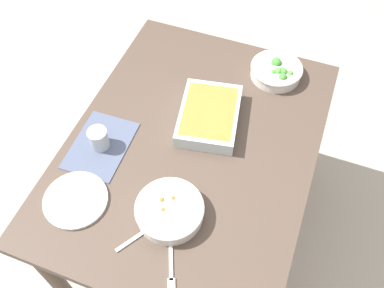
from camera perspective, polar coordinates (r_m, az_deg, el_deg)
The scene contains 11 objects.
ground_plane at distance 2.22m, azimuth -0.00°, elevation -11.10°, with size 6.00×6.00×0.00m, color #B2A899.
dining_table at distance 1.64m, azimuth -0.00°, elevation -1.81°, with size 1.20×0.90×0.74m.
placemat at distance 1.60m, azimuth -12.26°, elevation -0.17°, with size 0.28×0.20×0.00m, color #4C5670.
stew_bowl at distance 1.40m, azimuth -3.04°, elevation -8.97°, with size 0.23×0.23×0.06m.
broccoli_bowl at distance 1.81m, azimuth 11.36°, elevation 9.74°, with size 0.22×0.22×0.07m.
baking_dish at distance 1.61m, azimuth 2.33°, elevation 3.95°, with size 0.33×0.27×0.06m.
drink_cup at distance 1.57m, azimuth -12.49°, elevation 0.60°, with size 0.07×0.07×0.08m.
side_plate at distance 1.49m, azimuth -15.47°, elevation -7.30°, with size 0.22×0.22×0.01m, color silver.
spoon_by_stew at distance 1.40m, azimuth -6.28°, elevation -11.57°, with size 0.16×0.11×0.01m.
spoon_by_broccoli at distance 1.80m, azimuth 11.21°, elevation 8.20°, with size 0.17×0.06×0.01m.
fork_on_table at distance 1.35m, azimuth -2.85°, elevation -16.48°, with size 0.17×0.09×0.01m.
Camera 1 is at (0.85, 0.32, 2.02)m, focal length 39.41 mm.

